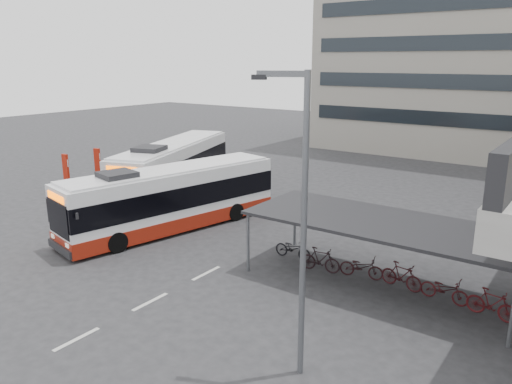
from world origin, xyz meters
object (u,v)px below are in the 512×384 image
Objects in this scene: bus_teal at (174,169)px; bus_main at (172,199)px; lamp_post at (300,212)px; pedestrian at (144,193)px.

bus_main is at bearing -65.35° from bus_teal.
bus_teal is at bearing 120.41° from lamp_post.
pedestrian is (-4.11, 1.87, -0.73)m from bus_main.
bus_teal is at bearing 146.12° from bus_main.
bus_teal reaches higher than bus_main.
lamp_post reaches higher than pedestrian.
bus_main is 4.58m from pedestrian.
pedestrian is at bearing 167.93° from bus_main.
bus_main is 13.49m from lamp_post.
pedestrian is at bearing -98.30° from bus_teal.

